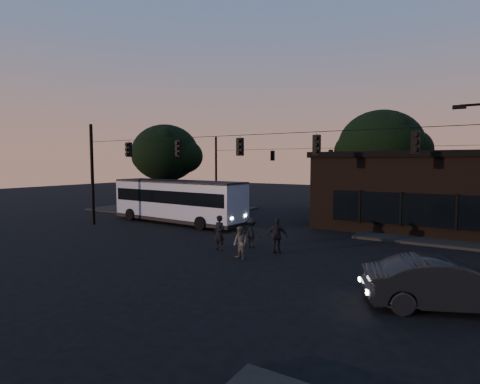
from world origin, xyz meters
The scene contains 13 objects.
ground centered at (0.00, 0.00, 0.00)m, with size 120.00×120.00×0.00m, color black.
sidewalk_far_left centered at (-14.00, 14.00, 0.07)m, with size 14.00×10.00×0.15m, color black.
building centered at (9.00, 15.97, 2.71)m, with size 15.40×10.41×5.40m.
tree_behind centered at (4.00, 22.00, 6.19)m, with size 7.60×7.60×9.43m.
tree_left centered at (-14.00, 13.00, 5.57)m, with size 6.40×6.40×8.30m.
signal_rig_near centered at (0.00, 4.00, 4.45)m, with size 26.24×0.30×7.50m.
signal_rig_far centered at (0.00, 20.00, 4.20)m, with size 26.24×0.30×7.50m.
bus centered at (-8.09, 7.93, 1.84)m, with size 11.81×3.43×3.29m.
car centered at (10.58, -0.66, 0.82)m, with size 1.74×4.98×1.64m, color black.
pedestrian_a centered at (-0.16, 2.15, 0.93)m, with size 0.68×0.45×1.87m, color black.
pedestrian_b centered at (1.76, 1.16, 0.80)m, with size 0.77×0.60×1.59m, color #54534C.
pedestrian_c centered at (2.78, 3.14, 0.91)m, with size 1.06×0.44×1.82m, color black.
pedestrian_d centered at (0.98, 3.63, 0.83)m, with size 1.07×0.61×1.66m, color black.
Camera 1 is at (11.10, -14.00, 4.68)m, focal length 28.00 mm.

